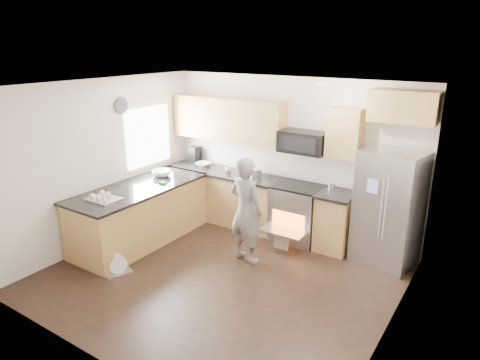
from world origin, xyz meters
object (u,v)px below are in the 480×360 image
Objects in this scene: refrigerator at (388,208)px; dish_rack at (115,265)px; person at (246,210)px; stove_range at (298,200)px.

refrigerator is 3.06× the size of dish_rack.
dish_rack is at bearing 52.64° from person.
stove_range is 1.13× the size of person.
stove_range is 1.43m from refrigerator.
person reaches higher than dish_rack.
stove_range reaches higher than refrigerator.
refrigerator is (1.42, 0.01, 0.17)m from stove_range.
person is (-1.73, -1.07, -0.05)m from refrigerator.
stove_range is at bearing 54.23° from dish_rack.
refrigerator is 1.07× the size of person.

